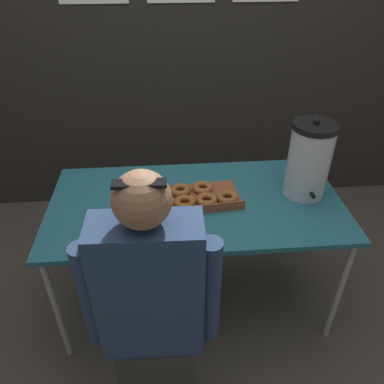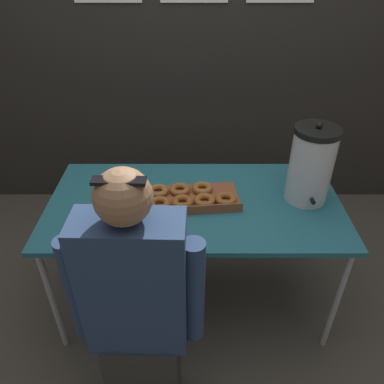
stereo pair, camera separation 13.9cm
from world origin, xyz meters
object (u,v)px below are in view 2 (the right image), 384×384
coffee_urn (313,165)px  person_seated (139,315)px  cell_phone (101,223)px  donut_box (180,198)px

coffee_urn → person_seated: bearing=-140.6°
cell_phone → person_seated: size_ratio=0.11×
coffee_urn → cell_phone: 1.09m
donut_box → cell_phone: bearing=-158.9°
donut_box → cell_phone: donut_box is taller
coffee_urn → cell_phone: (-1.05, -0.22, -0.20)m
donut_box → person_seated: (-0.15, -0.64, -0.13)m
cell_phone → donut_box: bearing=33.0°
coffee_urn → person_seated: (-0.82, -0.67, -0.31)m
coffee_urn → person_seated: 1.10m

